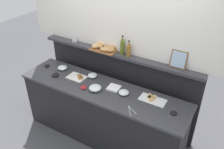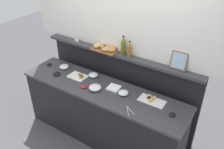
{
  "view_description": "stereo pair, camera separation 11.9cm",
  "coord_description": "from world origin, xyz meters",
  "px_view_note": "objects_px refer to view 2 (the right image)",
  "views": [
    {
      "loc": [
        1.54,
        -2.3,
        2.86
      ],
      "look_at": [
        0.11,
        0.1,
        1.14
      ],
      "focal_mm": 38.41,
      "sensor_mm": 36.0,
      "label": 1
    },
    {
      "loc": [
        1.64,
        -2.24,
        2.86
      ],
      "look_at": [
        0.11,
        0.1,
        1.14
      ],
      "focal_mm": 38.41,
      "sensor_mm": 36.0,
      "label": 2
    }
  ],
  "objects_px": {
    "olive_oil_bottle": "(123,46)",
    "bread_basket": "(106,47)",
    "glass_bowl_medium": "(123,93)",
    "pepper_shaker": "(78,39)",
    "serving_tongs": "(129,111)",
    "condiment_bowl_teal": "(57,74)",
    "sandwich_platter_side": "(79,76)",
    "glass_bowl_extra": "(93,75)",
    "condiment_bowl_cream": "(84,87)",
    "vinegar_bottle_amber": "(129,50)",
    "sandwich_platter_front": "(151,100)",
    "glass_bowl_large": "(64,67)",
    "salt_shaker": "(75,38)",
    "condiment_bowl_red": "(172,115)",
    "napkin_stack": "(114,88)",
    "condiment_bowl_dark": "(49,64)",
    "framed_picture": "(179,61)",
    "glass_bowl_small": "(95,88)"
  },
  "relations": [
    {
      "from": "condiment_bowl_red",
      "to": "olive_oil_bottle",
      "type": "height_order",
      "value": "olive_oil_bottle"
    },
    {
      "from": "glass_bowl_medium",
      "to": "pepper_shaker",
      "type": "height_order",
      "value": "pepper_shaker"
    },
    {
      "from": "glass_bowl_small",
      "to": "glass_bowl_extra",
      "type": "distance_m",
      "value": 0.34
    },
    {
      "from": "glass_bowl_extra",
      "to": "vinegar_bottle_amber",
      "type": "distance_m",
      "value": 0.7
    },
    {
      "from": "sandwich_platter_side",
      "to": "glass_bowl_extra",
      "type": "relative_size",
      "value": 1.97
    },
    {
      "from": "condiment_bowl_cream",
      "to": "vinegar_bottle_amber",
      "type": "xyz_separation_m",
      "value": [
        0.42,
        0.54,
        0.47
      ]
    },
    {
      "from": "glass_bowl_medium",
      "to": "condiment_bowl_teal",
      "type": "bearing_deg",
      "value": -173.81
    },
    {
      "from": "condiment_bowl_teal",
      "to": "sandwich_platter_side",
      "type": "bearing_deg",
      "value": 23.11
    },
    {
      "from": "napkin_stack",
      "to": "sandwich_platter_side",
      "type": "bearing_deg",
      "value": -176.83
    },
    {
      "from": "olive_oil_bottle",
      "to": "sandwich_platter_side",
      "type": "bearing_deg",
      "value": -145.06
    },
    {
      "from": "glass_bowl_extra",
      "to": "serving_tongs",
      "type": "relative_size",
      "value": 0.86
    },
    {
      "from": "sandwich_platter_front",
      "to": "olive_oil_bottle",
      "type": "bearing_deg",
      "value": 153.39
    },
    {
      "from": "glass_bowl_extra",
      "to": "condiment_bowl_cream",
      "type": "height_order",
      "value": "glass_bowl_extra"
    },
    {
      "from": "sandwich_platter_side",
      "to": "condiment_bowl_cream",
      "type": "xyz_separation_m",
      "value": [
        0.25,
        -0.18,
        0.01
      ]
    },
    {
      "from": "glass_bowl_extra",
      "to": "bread_basket",
      "type": "bearing_deg",
      "value": 70.97
    },
    {
      "from": "serving_tongs",
      "to": "olive_oil_bottle",
      "type": "relative_size",
      "value": 0.6
    },
    {
      "from": "napkin_stack",
      "to": "olive_oil_bottle",
      "type": "distance_m",
      "value": 0.61
    },
    {
      "from": "condiment_bowl_red",
      "to": "condiment_bowl_cream",
      "type": "relative_size",
      "value": 0.92
    },
    {
      "from": "glass_bowl_medium",
      "to": "condiment_bowl_dark",
      "type": "height_order",
      "value": "glass_bowl_medium"
    },
    {
      "from": "sandwich_platter_front",
      "to": "glass_bowl_large",
      "type": "distance_m",
      "value": 1.54
    },
    {
      "from": "sandwich_platter_front",
      "to": "glass_bowl_medium",
      "type": "bearing_deg",
      "value": -167.88
    },
    {
      "from": "condiment_bowl_cream",
      "to": "salt_shaker",
      "type": "height_order",
      "value": "salt_shaker"
    },
    {
      "from": "glass_bowl_large",
      "to": "serving_tongs",
      "type": "xyz_separation_m",
      "value": [
        1.39,
        -0.34,
        -0.02
      ]
    },
    {
      "from": "condiment_bowl_dark",
      "to": "condiment_bowl_teal",
      "type": "bearing_deg",
      "value": -25.63
    },
    {
      "from": "condiment_bowl_red",
      "to": "napkin_stack",
      "type": "xyz_separation_m",
      "value": [
        -0.9,
        0.1,
        -0.0
      ]
    },
    {
      "from": "glass_bowl_extra",
      "to": "condiment_bowl_red",
      "type": "bearing_deg",
      "value": -8.23
    },
    {
      "from": "napkin_stack",
      "to": "olive_oil_bottle",
      "type": "relative_size",
      "value": 0.62
    },
    {
      "from": "sandwich_platter_side",
      "to": "pepper_shaker",
      "type": "xyz_separation_m",
      "value": [
        -0.28,
        0.36,
        0.41
      ]
    },
    {
      "from": "bread_basket",
      "to": "condiment_bowl_dark",
      "type": "bearing_deg",
      "value": -159.11
    },
    {
      "from": "condiment_bowl_teal",
      "to": "vinegar_bottle_amber",
      "type": "bearing_deg",
      "value": 26.85
    },
    {
      "from": "sandwich_platter_front",
      "to": "condiment_bowl_dark",
      "type": "height_order",
      "value": "sandwich_platter_front"
    },
    {
      "from": "glass_bowl_large",
      "to": "condiment_bowl_cream",
      "type": "distance_m",
      "value": 0.66
    },
    {
      "from": "sandwich_platter_side",
      "to": "glass_bowl_extra",
      "type": "bearing_deg",
      "value": 34.89
    },
    {
      "from": "sandwich_platter_front",
      "to": "framed_picture",
      "type": "relative_size",
      "value": 1.51
    },
    {
      "from": "olive_oil_bottle",
      "to": "bread_basket",
      "type": "bearing_deg",
      "value": -176.06
    },
    {
      "from": "sandwich_platter_side",
      "to": "condiment_bowl_teal",
      "type": "bearing_deg",
      "value": -156.89
    },
    {
      "from": "glass_bowl_large",
      "to": "bread_basket",
      "type": "height_order",
      "value": "bread_basket"
    },
    {
      "from": "glass_bowl_extra",
      "to": "serving_tongs",
      "type": "bearing_deg",
      "value": -25.01
    },
    {
      "from": "sandwich_platter_front",
      "to": "pepper_shaker",
      "type": "distance_m",
      "value": 1.55
    },
    {
      "from": "glass_bowl_extra",
      "to": "olive_oil_bottle",
      "type": "relative_size",
      "value": 0.52
    },
    {
      "from": "glass_bowl_medium",
      "to": "vinegar_bottle_amber",
      "type": "xyz_separation_m",
      "value": [
        -0.14,
        0.38,
        0.46
      ]
    },
    {
      "from": "condiment_bowl_cream",
      "to": "olive_oil_bottle",
      "type": "distance_m",
      "value": 0.8
    },
    {
      "from": "condiment_bowl_teal",
      "to": "pepper_shaker",
      "type": "height_order",
      "value": "pepper_shaker"
    },
    {
      "from": "sandwich_platter_front",
      "to": "napkin_stack",
      "type": "height_order",
      "value": "sandwich_platter_front"
    },
    {
      "from": "condiment_bowl_teal",
      "to": "condiment_bowl_cream",
      "type": "bearing_deg",
      "value": -4.52
    },
    {
      "from": "condiment_bowl_red",
      "to": "vinegar_bottle_amber",
      "type": "xyz_separation_m",
      "value": [
        -0.85,
        0.42,
        0.47
      ]
    },
    {
      "from": "glass_bowl_large",
      "to": "condiment_bowl_teal",
      "type": "xyz_separation_m",
      "value": [
        0.04,
        -0.21,
        -0.01
      ]
    },
    {
      "from": "glass_bowl_extra",
      "to": "salt_shaker",
      "type": "distance_m",
      "value": 0.69
    },
    {
      "from": "glass_bowl_medium",
      "to": "pepper_shaker",
      "type": "relative_size",
      "value": 1.63
    },
    {
      "from": "sandwich_platter_front",
      "to": "glass_bowl_large",
      "type": "xyz_separation_m",
      "value": [
        -1.54,
        0.01,
        0.02
      ]
    }
  ]
}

